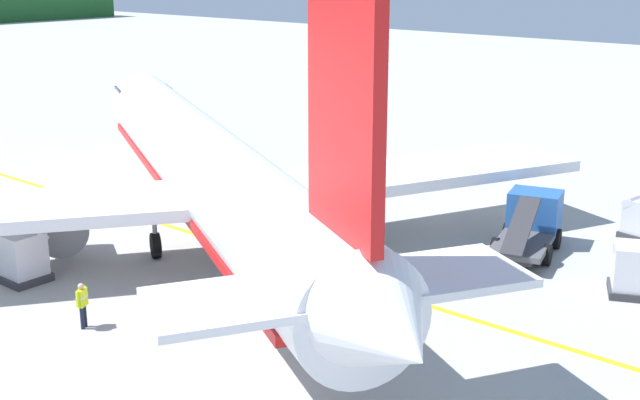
# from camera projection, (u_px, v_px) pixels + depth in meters

# --- Properties ---
(airliner_foreground) EXTENTS (32.21, 38.03, 11.90)m
(airliner_foreground) POSITION_uv_depth(u_px,v_px,m) (208.00, 171.00, 37.07)
(airliner_foreground) COLOR white
(airliner_foreground) RESTS_ON ground
(service_truck_fuel) EXTENTS (5.99, 3.60, 2.48)m
(service_truck_fuel) POSITION_uv_depth(u_px,v_px,m) (531.00, 223.00, 37.10)
(service_truck_fuel) COLOR #2659A5
(service_truck_fuel) RESTS_ON ground
(cargo_container_mid) EXTENTS (2.38, 2.38, 2.10)m
(cargo_container_mid) POSITION_uv_depth(u_px,v_px,m) (635.00, 270.00, 32.06)
(cargo_container_mid) COLOR #333338
(cargo_container_mid) RESTS_ON ground
(cargo_container_far) EXTENTS (1.67, 1.67, 2.12)m
(cargo_container_far) POSITION_uv_depth(u_px,v_px,m) (24.00, 257.00, 33.36)
(cargo_container_far) COLOR #333338
(cargo_container_far) RESTS_ON ground
(crew_marshaller) EXTENTS (0.57, 0.41, 1.65)m
(crew_marshaller) POSITION_uv_depth(u_px,v_px,m) (82.00, 302.00, 29.12)
(crew_marshaller) COLOR #191E33
(crew_marshaller) RESTS_ON ground
(crew_loader_left) EXTENTS (0.37, 0.60, 1.73)m
(crew_loader_left) POSITION_uv_depth(u_px,v_px,m) (311.00, 265.00, 32.41)
(crew_loader_left) COLOR #191E33
(crew_loader_left) RESTS_ON ground
(apron_guide_line) EXTENTS (0.30, 60.00, 0.01)m
(apron_guide_line) POSITION_uv_depth(u_px,v_px,m) (292.00, 264.00, 35.53)
(apron_guide_line) COLOR yellow
(apron_guide_line) RESTS_ON ground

